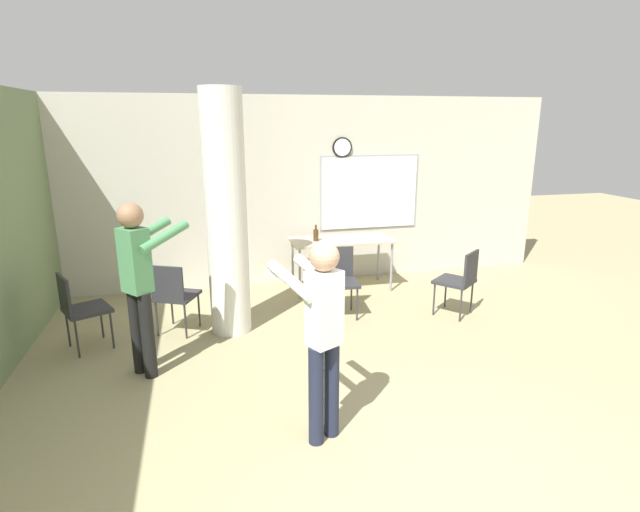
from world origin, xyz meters
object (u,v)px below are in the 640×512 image
chair_near_pillar (174,293)px  chair_by_left_wall (80,306)px  bottle_on_table (316,235)px  chair_mid_room (460,278)px  folding_table (342,243)px  person_watching_back (139,276)px  person_playing_front (322,327)px  chair_table_front (340,277)px

chair_near_pillar → chair_by_left_wall: same height
bottle_on_table → chair_mid_room: (1.56, -1.36, -0.34)m
bottle_on_table → chair_near_pillar: (-1.96, -1.08, -0.34)m
folding_table → chair_mid_room: bearing=-49.5°
chair_mid_room → person_watching_back: 3.85m
chair_near_pillar → person_playing_front: person_playing_front is taller
bottle_on_table → chair_by_left_wall: (-2.93, -1.27, -0.34)m
chair_mid_room → person_playing_front: size_ratio=0.54×
bottle_on_table → chair_near_pillar: size_ratio=0.27×
person_playing_front → person_watching_back: (-1.44, 1.43, 0.06)m
person_watching_back → chair_table_front: bearing=24.7°
folding_table → bottle_on_table: (-0.39, -0.01, 0.15)m
chair_by_left_wall → chair_mid_room: size_ratio=1.00×
chair_by_left_wall → person_playing_front: bearing=-44.8°
chair_mid_room → chair_table_front: 1.53m
bottle_on_table → chair_mid_room: size_ratio=0.27×
chair_table_front → person_watching_back: bearing=-155.3°
bottle_on_table → chair_table_front: 1.01m
bottle_on_table → person_watching_back: person_watching_back is taller
chair_table_front → bottle_on_table: bearing=95.4°
folding_table → chair_mid_room: size_ratio=1.71×
folding_table → person_playing_front: bearing=-108.6°
person_playing_front → chair_table_front: bearing=71.0°
bottle_on_table → chair_table_front: bottle_on_table is taller
chair_mid_room → folding_table: bearing=130.5°
folding_table → chair_by_left_wall: 3.57m
bottle_on_table → chair_near_pillar: bottle_on_table is taller
folding_table → person_watching_back: bearing=-142.2°
folding_table → person_watching_back: person_watching_back is taller
chair_mid_room → person_watching_back: (-3.76, -0.64, 0.50)m
chair_table_front → person_playing_front: person_playing_front is taller
person_playing_front → chair_by_left_wall: bearing=135.2°
chair_table_front → chair_by_left_wall: bearing=-173.7°
chair_mid_room → bottle_on_table: bearing=138.9°
bottle_on_table → person_watching_back: size_ratio=0.14×
chair_table_front → person_playing_front: (-0.86, -2.48, 0.44)m
person_watching_back → chair_mid_room: bearing=9.6°
folding_table → chair_mid_room: chair_mid_room is taller
bottle_on_table → chair_by_left_wall: bottle_on_table is taller
chair_near_pillar → chair_mid_room: same height
chair_table_front → chair_near_pillar: bearing=-176.2°
chair_mid_room → person_playing_front: 3.14m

